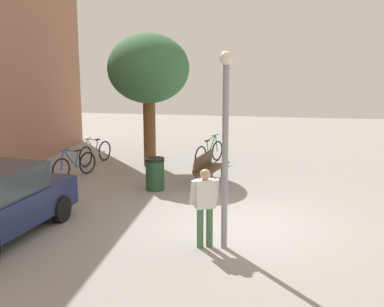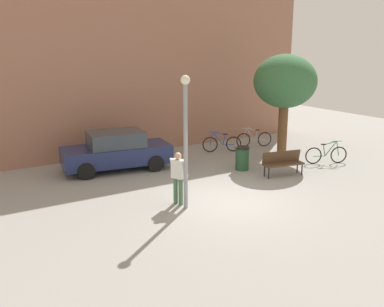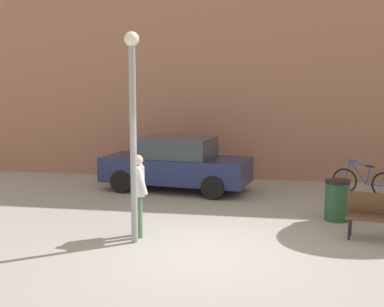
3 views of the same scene
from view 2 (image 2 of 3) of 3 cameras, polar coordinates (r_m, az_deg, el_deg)
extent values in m
plane|color=gray|center=(14.00, 5.11, -6.34)|extent=(36.00, 36.00, 0.00)
cube|color=#9E6B56|center=(20.52, -9.15, 11.75)|extent=(18.98, 2.00, 8.14)
cylinder|color=gray|center=(12.93, -0.85, 0.71)|extent=(0.13, 0.13, 3.77)
sphere|color=#F2EACC|center=(12.61, -0.89, 9.59)|extent=(0.28, 0.28, 0.28)
cylinder|color=#47704C|center=(13.71, -2.15, -4.85)|extent=(0.14, 0.14, 0.85)
cylinder|color=#47704C|center=(13.60, -1.49, -5.02)|extent=(0.14, 0.14, 0.85)
cube|color=white|center=(13.44, -1.85, -2.02)|extent=(0.36, 0.45, 0.60)
sphere|color=tan|center=(13.33, -1.86, -0.32)|extent=(0.22, 0.22, 0.22)
cylinder|color=white|center=(13.61, -2.55, -1.67)|extent=(0.25, 0.17, 0.55)
cylinder|color=white|center=(13.32, -0.86, -2.02)|extent=(0.25, 0.17, 0.55)
cube|color=#513823|center=(16.88, 11.89, -1.38)|extent=(1.66, 0.76, 0.06)
cube|color=#513823|center=(16.97, 11.60, -0.40)|extent=(1.59, 0.45, 0.44)
cylinder|color=black|center=(17.19, 14.18, -2.05)|extent=(0.05, 0.05, 0.42)
cylinder|color=black|center=(16.45, 10.00, -2.56)|extent=(0.05, 0.05, 0.42)
cylinder|color=black|center=(17.45, 13.60, -1.77)|extent=(0.05, 0.05, 0.42)
cylinder|color=black|center=(16.72, 9.46, -2.27)|extent=(0.05, 0.05, 0.42)
cylinder|color=brown|center=(19.70, 11.75, 3.06)|extent=(0.41, 0.41, 2.36)
ellipsoid|color=#36693E|center=(19.41, 12.07, 9.23)|extent=(2.71, 2.71, 2.30)
torus|color=black|center=(19.26, 18.62, -0.17)|extent=(0.67, 0.34, 0.71)
torus|color=black|center=(18.81, 15.59, -0.28)|extent=(0.67, 0.34, 0.71)
cylinder|color=#338447|center=(19.04, 17.69, 0.62)|extent=(0.47, 0.24, 0.64)
cylinder|color=#338447|center=(18.97, 17.61, 1.31)|extent=(0.54, 0.27, 0.18)
cylinder|color=#338447|center=(18.94, 16.89, 0.38)|extent=(0.14, 0.09, 0.48)
cylinder|color=#338447|center=(18.92, 16.29, -0.33)|extent=(0.47, 0.24, 0.04)
cylinder|color=#338447|center=(19.17, 18.51, 0.65)|extent=(0.17, 0.10, 0.63)
cube|color=black|center=(18.86, 16.81, 1.16)|extent=(0.22, 0.16, 0.04)
cylinder|color=#338447|center=(19.07, 18.41, 1.55)|extent=(0.41, 0.21, 0.03)
torus|color=black|center=(20.12, 2.38, 1.18)|extent=(0.66, 0.35, 0.71)
torus|color=black|center=(20.30, 5.45, 1.25)|extent=(0.66, 0.35, 0.71)
cylinder|color=blue|center=(20.11, 3.42, 1.99)|extent=(0.46, 0.25, 0.64)
cylinder|color=blue|center=(20.07, 3.57, 2.65)|extent=(0.54, 0.28, 0.18)
cylinder|color=blue|center=(20.17, 4.21, 1.80)|extent=(0.14, 0.09, 0.48)
cylinder|color=blue|center=(20.26, 4.76, 1.16)|extent=(0.47, 0.25, 0.04)
cylinder|color=blue|center=(20.06, 2.57, 1.98)|extent=(0.16, 0.10, 0.63)
cube|color=black|center=(20.12, 4.37, 2.54)|extent=(0.21, 0.16, 0.04)
cylinder|color=blue|center=(20.01, 2.76, 2.85)|extent=(0.41, 0.22, 0.03)
torus|color=black|center=(21.11, 6.72, 1.72)|extent=(0.69, 0.26, 0.71)
torus|color=black|center=(21.52, 9.46, 1.86)|extent=(0.69, 0.26, 0.71)
cylinder|color=#ADADB7|center=(21.18, 7.67, 2.52)|extent=(0.49, 0.18, 0.64)
cylinder|color=#ADADB7|center=(21.15, 7.82, 3.15)|extent=(0.56, 0.21, 0.18)
cylinder|color=#ADADB7|center=(21.30, 8.38, 2.36)|extent=(0.14, 0.07, 0.48)
cylinder|color=#ADADB7|center=(21.42, 8.85, 1.77)|extent=(0.49, 0.18, 0.04)
cylinder|color=#ADADB7|center=(21.07, 6.91, 2.48)|extent=(0.17, 0.08, 0.63)
cube|color=black|center=(21.27, 8.53, 3.06)|extent=(0.21, 0.14, 0.04)
cylinder|color=#ADADB7|center=(21.03, 7.10, 3.32)|extent=(0.43, 0.16, 0.03)
cube|color=navy|center=(17.48, -9.84, -0.16)|extent=(4.40, 2.29, 0.70)
cube|color=#333D47|center=(17.33, -9.93, 1.86)|extent=(2.30, 1.85, 0.60)
cylinder|color=black|center=(18.64, -6.36, -0.07)|extent=(0.67, 0.31, 0.64)
cylinder|color=black|center=(17.16, -4.78, -1.30)|extent=(0.67, 0.31, 0.64)
cylinder|color=black|center=(18.07, -14.56, -0.92)|extent=(0.67, 0.31, 0.64)
cylinder|color=black|center=(16.55, -13.68, -2.26)|extent=(0.67, 0.31, 0.64)
cylinder|color=#234C2D|center=(17.42, 6.58, -0.74)|extent=(0.53, 0.53, 0.85)
cylinder|color=black|center=(17.30, 6.62, 0.75)|extent=(0.56, 0.56, 0.08)
camera|label=1|loc=(10.64, -53.74, 4.76)|focal=49.81mm
camera|label=3|loc=(9.54, 47.55, -1.75)|focal=47.56mm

